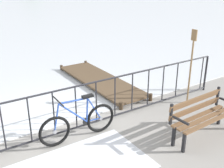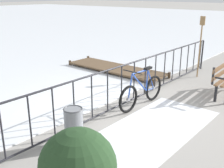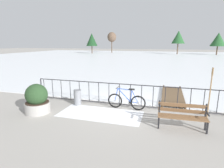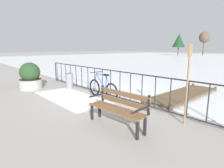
# 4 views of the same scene
# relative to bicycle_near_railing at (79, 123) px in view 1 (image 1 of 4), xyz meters

# --- Properties ---
(ground_plane) EXTENTS (160.00, 160.00, 0.00)m
(ground_plane) POSITION_rel_bicycle_near_railing_xyz_m (-0.15, 0.32, -0.37)
(ground_plane) COLOR #9E9991
(railing_fence) EXTENTS (9.06, 0.06, 1.07)m
(railing_fence) POSITION_rel_bicycle_near_railing_xyz_m (-0.15, 0.32, 0.19)
(railing_fence) COLOR #232328
(railing_fence) RESTS_ON ground
(bicycle_near_railing) EXTENTS (1.71, 0.52, 0.97)m
(bicycle_near_railing) POSITION_rel_bicycle_near_railing_xyz_m (0.00, 0.00, 0.00)
(bicycle_near_railing) COLOR black
(bicycle_near_railing) RESTS_ON ground
(park_bench) EXTENTS (1.62, 0.54, 0.89)m
(park_bench) POSITION_rel_bicycle_near_railing_xyz_m (2.21, -1.30, 0.14)
(park_bench) COLOR brown
(park_bench) RESTS_ON ground
(oar_upright) EXTENTS (0.04, 0.16, 1.98)m
(oar_upright) POSITION_rel_bicycle_near_railing_xyz_m (3.27, -0.02, 0.77)
(oar_upright) COLOR #937047
(oar_upright) RESTS_ON ground
(wooden_dock) EXTENTS (1.10, 3.84, 0.20)m
(wooden_dock) POSITION_rel_bicycle_near_railing_xyz_m (2.01, 2.49, -0.25)
(wooden_dock) COLOR brown
(wooden_dock) RESTS_ON ground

